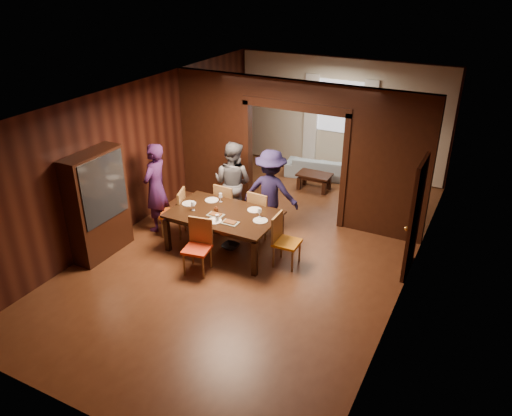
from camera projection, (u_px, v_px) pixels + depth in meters
The scene contains 32 objects.
floor at pixel (260, 247), 9.63m from camera, with size 9.00×9.00×0.00m, color #572D18.
ceiling at pixel (260, 98), 8.34m from camera, with size 5.50×9.00×0.02m, color silver.
room_walls at pixel (300, 144), 10.46m from camera, with size 5.52×9.01×2.90m.
person_purple at pixel (156, 188), 9.92m from camera, with size 0.67×0.44×1.83m, color #401B50.
person_grey at pixel (233, 183), 10.22m from camera, with size 0.85×0.66×1.76m, color #55575C.
person_navy at pixel (271, 192), 9.86m from camera, with size 1.12×0.64×1.73m, color #1E193F.
sofa at pixel (320, 167), 12.67m from camera, with size 1.74×0.68×0.51m, color #9AB6CA.
serving_bowl at pixel (230, 211), 9.23m from camera, with size 0.33×0.33×0.08m, color black.
dining_table at pixel (224, 231), 9.42m from camera, with size 2.01×1.25×0.76m, color black.
coffee_table at pixel (314, 182), 11.98m from camera, with size 0.80×0.50×0.40m, color black.
chair_left at pixel (173, 212), 9.88m from camera, with size 0.44×0.44×0.97m, color #C04812, non-canonical shape.
chair_right at pixel (287, 241), 8.87m from camera, with size 0.44×0.44×0.97m, color orange, non-canonical shape.
chair_far_l at pixel (229, 205), 10.19m from camera, with size 0.44×0.44×0.97m, color orange, non-canonical shape.
chair_far_r at pixel (262, 212), 9.88m from camera, with size 0.44×0.44×0.97m, color #E34815, non-canonical shape.
chair_near at pixel (197, 248), 8.68m from camera, with size 0.44×0.44×0.97m, color red, non-canonical shape.
hutch at pixel (98, 205), 9.02m from camera, with size 0.40×1.20×2.00m, color black.
door_right at pixel (415, 218), 8.45m from camera, with size 0.06×0.90×2.10m, color black.
window_far at pixel (340, 107), 12.41m from camera, with size 1.20×0.03×1.30m, color silver.
curtain_left at pixel (311, 121), 12.88m from camera, with size 0.35×0.06×2.40m, color white.
curtain_right at pixel (367, 129), 12.27m from camera, with size 0.35×0.06×2.40m, color white.
plate_left at pixel (189, 203), 9.61m from camera, with size 0.27×0.27×0.01m, color silver.
plate_far_l at pixel (212, 200), 9.74m from camera, with size 0.27×0.27×0.01m, color white.
plate_far_r at pixel (255, 210), 9.36m from camera, with size 0.27×0.27×0.01m, color white.
plate_right at pixel (260, 221), 8.98m from camera, with size 0.27×0.27×0.01m, color silver.
plate_near at pixel (214, 221), 8.96m from camera, with size 0.27×0.27×0.01m, color white.
platter_a at pixel (216, 215), 9.16m from camera, with size 0.30×0.20×0.04m, color gray.
platter_b at pixel (230, 222), 8.89m from camera, with size 0.30×0.20×0.04m, color gray.
wineglass_left at pixel (193, 206), 9.32m from camera, with size 0.08×0.08×0.18m, color silver, non-canonical shape.
wineglass_far at pixel (221, 198), 9.65m from camera, with size 0.08×0.08×0.18m, color white, non-canonical shape.
wineglass_right at pixel (260, 213), 9.06m from camera, with size 0.08×0.08×0.18m, color silver, non-canonical shape.
tumbler at pixel (217, 218), 8.92m from camera, with size 0.07×0.07×0.14m, color white.
condiment_jar at pixel (216, 209), 9.26m from camera, with size 0.08×0.08×0.11m, color #462110, non-canonical shape.
Camera 1 is at (3.72, -7.40, 4.96)m, focal length 35.00 mm.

